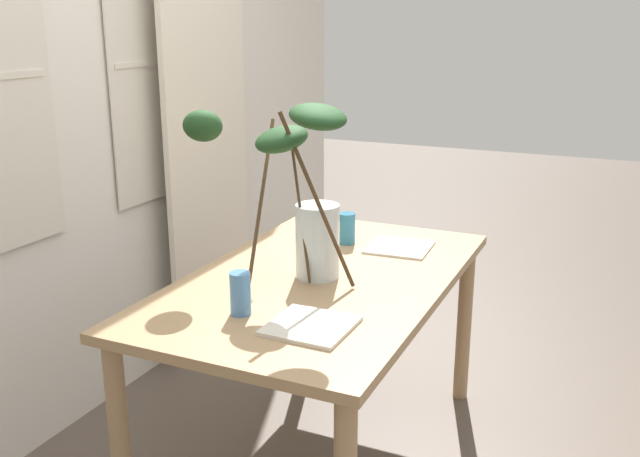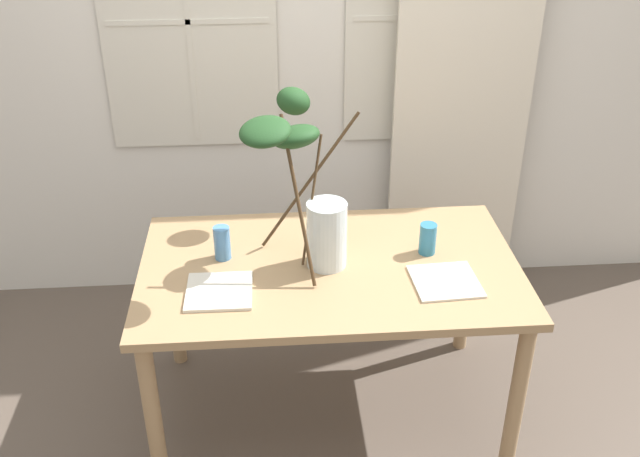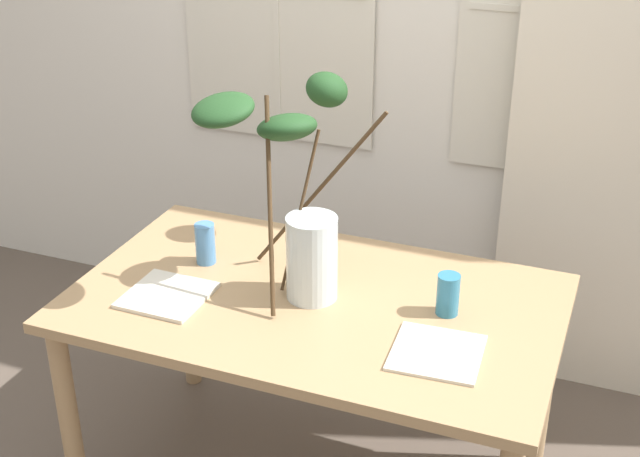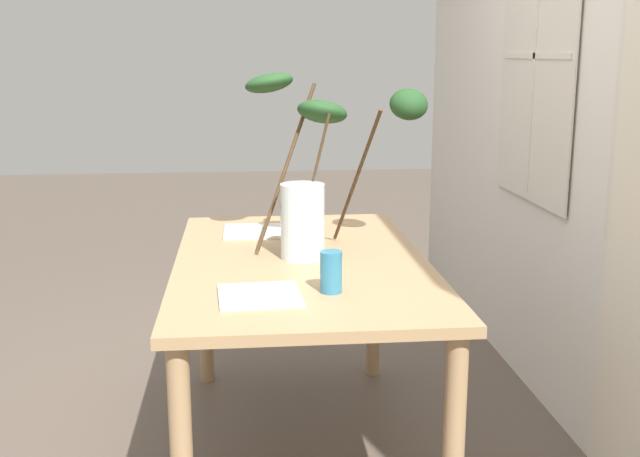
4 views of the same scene
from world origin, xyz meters
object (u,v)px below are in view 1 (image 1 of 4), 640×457
at_px(plate_square_left, 310,326).
at_px(plate_square_right, 399,247).
at_px(drinking_glass_blue_right, 347,228).
at_px(drinking_glass_blue_left, 240,293).
at_px(vase_with_branches, 295,195).
at_px(dining_table, 321,299).

xyz_separation_m(plate_square_left, plate_square_right, (0.84, 0.00, -0.00)).
height_order(drinking_glass_blue_right, plate_square_left, drinking_glass_blue_right).
height_order(drinking_glass_blue_right, plate_square_right, drinking_glass_blue_right).
bearing_deg(plate_square_right, drinking_glass_blue_left, 164.01).
distance_m(vase_with_branches, plate_square_right, 0.62).
bearing_deg(drinking_glass_blue_left, plate_square_left, -91.28).
xyz_separation_m(dining_table, drinking_glass_blue_right, (0.39, 0.06, 0.15)).
height_order(vase_with_branches, drinking_glass_blue_left, vase_with_branches).
bearing_deg(drinking_glass_blue_right, plate_square_right, -83.11).
distance_m(drinking_glass_blue_right, plate_square_left, 0.85).
xyz_separation_m(drinking_glass_blue_right, plate_square_left, (-0.82, -0.22, -0.06)).
xyz_separation_m(drinking_glass_blue_right, plate_square_right, (0.03, -0.22, -0.06)).
distance_m(plate_square_left, plate_square_right, 0.84).
bearing_deg(plate_square_left, dining_table, 20.56).
bearing_deg(plate_square_right, drinking_glass_blue_right, 96.89).
relative_size(plate_square_left, plate_square_right, 0.99).
distance_m(dining_table, plate_square_left, 0.46).
xyz_separation_m(dining_table, plate_square_left, (-0.42, -0.16, 0.10)).
bearing_deg(drinking_glass_blue_left, drinking_glass_blue_right, -1.59).
relative_size(drinking_glass_blue_right, plate_square_right, 0.52).
distance_m(vase_with_branches, drinking_glass_blue_left, 0.42).
xyz_separation_m(vase_with_branches, drinking_glass_blue_right, (0.47, 0.00, -0.25)).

